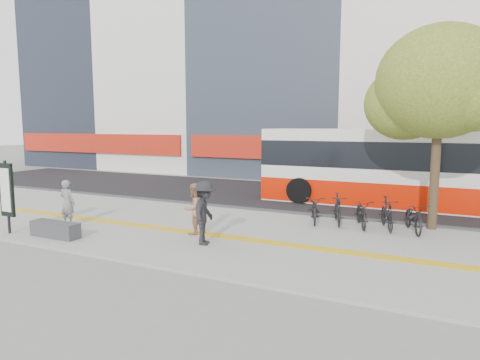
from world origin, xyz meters
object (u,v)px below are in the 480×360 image
at_px(bench, 55,229).
at_px(street_tree, 439,85).
at_px(bus, 406,170).
at_px(signboard, 7,191).
at_px(seated_woman, 67,203).
at_px(pedestrian_dark, 205,213).
at_px(pedestrian_tan, 194,209).

relative_size(bench, street_tree, 0.25).
height_order(street_tree, bus, street_tree).
bearing_deg(bus, bench, -131.84).
xyz_separation_m(bench, signboard, (-1.60, -0.31, 1.06)).
height_order(bench, street_tree, street_tree).
bearing_deg(bench, street_tree, 31.62).
relative_size(bus, seated_woman, 7.80).
bearing_deg(bus, signboard, -135.79).
bearing_deg(bench, signboard, -169.19).
bearing_deg(pedestrian_dark, seated_woman, 75.48).
xyz_separation_m(seated_woman, pedestrian_dark, (5.09, 0.08, 0.12)).
distance_m(signboard, pedestrian_dark, 6.11).
height_order(signboard, pedestrian_dark, signboard).
bearing_deg(signboard, pedestrian_dark, 14.94).
xyz_separation_m(street_tree, bus, (-1.09, 3.68, -2.99)).
height_order(seated_woman, pedestrian_dark, pedestrian_dark).
bearing_deg(street_tree, seated_woman, -155.45).
distance_m(signboard, pedestrian_tan, 5.59).
height_order(signboard, bus, bus).
relative_size(signboard, pedestrian_tan, 1.44).
xyz_separation_m(bus, pedestrian_dark, (-4.39, -8.43, -0.57)).
bearing_deg(bench, seated_woman, 123.94).
distance_m(bench, bus, 13.08).
bearing_deg(street_tree, signboard, -150.93).
bearing_deg(seated_woman, signboard, 59.19).
bearing_deg(street_tree, pedestrian_tan, -148.18).
distance_m(bus, pedestrian_tan, 9.28).
bearing_deg(bus, pedestrian_dark, -117.52).
distance_m(bus, seated_woman, 12.76).
distance_m(street_tree, bus, 4.87).
height_order(bench, pedestrian_tan, pedestrian_tan).
bearing_deg(signboard, bus, 44.21).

